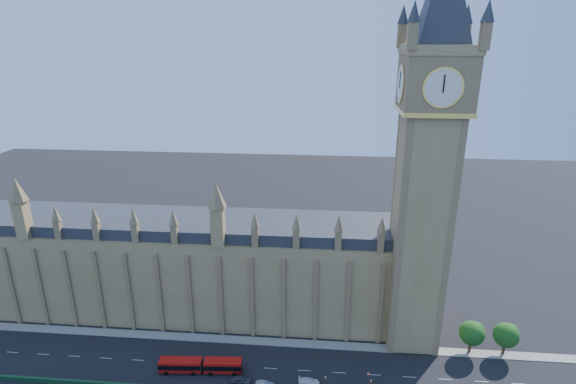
{
  "coord_description": "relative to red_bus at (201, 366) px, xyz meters",
  "views": [
    {
      "loc": [
        15.66,
        -84.86,
        73.56
      ],
      "look_at": [
        7.26,
        10.0,
        40.4
      ],
      "focal_mm": 28.0,
      "sensor_mm": 36.0,
      "label": 1
    }
  ],
  "objects": [
    {
      "name": "ground",
      "position": [
        11.86,
        2.48,
        -1.71
      ],
      "size": [
        400.0,
        400.0,
        0.0
      ],
      "primitive_type": "plane",
      "color": "black",
      "rests_on": "ground"
    },
    {
      "name": "palace_westminster",
      "position": [
        -13.14,
        24.48,
        12.16
      ],
      "size": [
        120.0,
        20.0,
        28.0
      ],
      "color": "olive",
      "rests_on": "ground"
    },
    {
      "name": "elizabeth_tower",
      "position": [
        49.86,
        16.48,
        52.85
      ],
      "size": [
        20.59,
        20.59,
        105.0
      ],
      "color": "olive",
      "rests_on": "ground"
    },
    {
      "name": "kerb_north",
      "position": [
        11.86,
        11.98,
        -1.63
      ],
      "size": [
        160.0,
        3.0,
        0.16
      ],
      "primitive_type": "cube",
      "color": "gray",
      "rests_on": "ground"
    },
    {
      "name": "tree_east_near",
      "position": [
        64.09,
        12.57,
        3.94
      ],
      "size": [
        6.0,
        6.0,
        8.5
      ],
      "color": "#382619",
      "rests_on": "ground"
    },
    {
      "name": "tree_east_far",
      "position": [
        72.09,
        12.57,
        3.94
      ],
      "size": [
        6.0,
        6.0,
        8.5
      ],
      "color": "#382619",
      "rests_on": "ground"
    },
    {
      "name": "red_bus",
      "position": [
        0.0,
        0.0,
        0.0
      ],
      "size": [
        19.22,
        4.15,
        3.24
      ],
      "rotation": [
        0.0,
        0.0,
        0.07
      ],
      "color": "red",
      "rests_on": "ground"
    },
    {
      "name": "car_grey",
      "position": [
        9.86,
        -2.7,
        -0.89
      ],
      "size": [
        4.87,
        2.1,
        1.64
      ],
      "primitive_type": "imported",
      "rotation": [
        0.0,
        0.0,
        1.61
      ],
      "color": "#42434A",
      "rests_on": "ground"
    },
    {
      "name": "car_white",
      "position": [
        25.08,
        -1.69,
        -1.02
      ],
      "size": [
        4.85,
        2.18,
        1.38
      ],
      "primitive_type": "imported",
      "rotation": [
        0.0,
        0.0,
        1.52
      ],
      "color": "white",
      "rests_on": "ground"
    },
    {
      "name": "cone_a",
      "position": [
        38.58,
        2.2,
        -1.31
      ],
      "size": [
        0.54,
        0.54,
        0.8
      ],
      "rotation": [
        0.0,
        0.0,
        0.08
      ],
      "color": "black",
      "rests_on": "ground"
    },
    {
      "name": "cone_b",
      "position": [
        38.94,
        0.11,
        -1.35
      ],
      "size": [
        0.52,
        0.52,
        0.74
      ],
      "rotation": [
        0.0,
        0.0,
        0.14
      ],
      "color": "black",
      "rests_on": "ground"
    },
    {
      "name": "cone_c",
      "position": [
        28.75,
        0.24,
        -1.33
      ],
      "size": [
        0.55,
        0.55,
        0.77
      ],
      "rotation": [
        0.0,
        0.0,
        0.16
      ],
      "color": "black",
      "rests_on": "ground"
    },
    {
      "name": "cone_d",
      "position": [
        38.43,
        2.32,
        -1.4
      ],
      "size": [
        0.4,
        0.4,
        0.62
      ],
      "rotation": [
        0.0,
        0.0,
        0.02
      ],
      "color": "black",
      "rests_on": "ground"
    }
  ]
}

